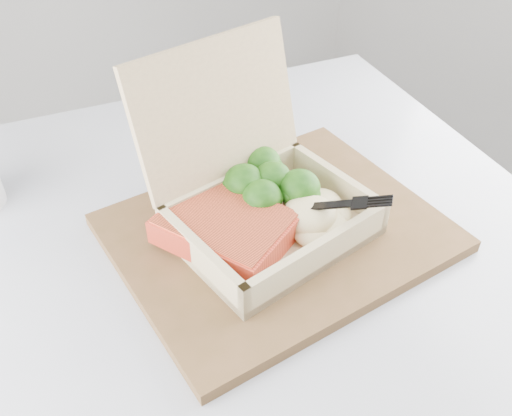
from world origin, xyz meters
TOP-DOWN VIEW (x-y plane):
  - cafe_table at (0.65, 0.44)m, footprint 0.89×0.89m
  - serving_tray at (0.71, 0.43)m, footprint 0.38×0.31m
  - takeout_container at (0.69, 0.46)m, footprint 0.24×0.24m
  - salmon_fillet at (0.64, 0.44)m, footprint 0.16×0.17m
  - broccoli_pile at (0.73, 0.47)m, footprint 0.12×0.12m
  - mashed_potatoes at (0.74, 0.41)m, footprint 0.10×0.09m
  - plastic_fork at (0.71, 0.42)m, footprint 0.12×0.12m
  - receipt at (0.72, 0.62)m, footprint 0.14×0.16m

SIDE VIEW (x-z plane):
  - cafe_table at x=0.65m, z-range 0.18..0.91m
  - receipt at x=0.72m, z-range 0.73..0.73m
  - serving_tray at x=0.71m, z-range 0.73..0.75m
  - salmon_fillet at x=0.64m, z-range 0.76..0.79m
  - mashed_potatoes at x=0.74m, z-range 0.76..0.79m
  - broccoli_pile at x=0.73m, z-range 0.76..0.80m
  - plastic_fork at x=0.71m, z-range 0.77..0.81m
  - takeout_container at x=0.69m, z-range 0.70..0.89m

